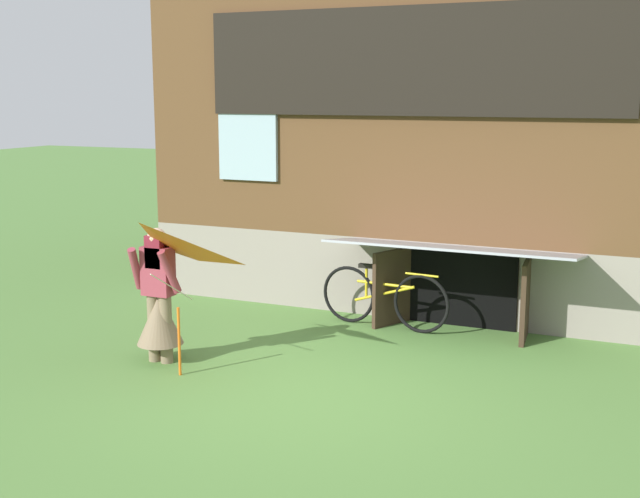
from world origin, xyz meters
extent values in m
plane|color=#56843D|center=(0.00, 0.00, 0.00)|extent=(60.00, 60.00, 0.00)
cube|color=gray|center=(0.00, 5.21, 0.53)|extent=(7.73, 4.42, 1.06)
cube|color=brown|center=(0.00, 5.21, 3.15)|extent=(7.73, 4.42, 4.17)
cube|color=black|center=(0.00, 2.96, 3.36)|extent=(5.57, 0.08, 1.36)
cube|color=#9EB7C6|center=(0.00, 2.98, 3.36)|extent=(5.41, 0.04, 1.24)
cube|color=#9EB7C6|center=(-2.30, 2.97, 2.32)|extent=(0.90, 0.06, 1.10)
cube|color=black|center=(0.80, 2.98, 0.49)|extent=(1.40, 0.03, 0.98)
cube|color=#3D2B1E|center=(-0.05, 2.70, 0.49)|extent=(0.34, 0.66, 0.98)
cube|color=#3D2B1E|center=(1.65, 2.70, 0.49)|extent=(0.13, 0.70, 0.98)
cube|color=#999EA8|center=(0.80, 2.45, 1.11)|extent=(3.03, 1.09, 0.18)
cylinder|color=#7F6B51|center=(-2.00, 0.19, 0.38)|extent=(0.14, 0.14, 0.77)
cylinder|color=#7F6B51|center=(-1.84, 0.19, 0.38)|extent=(0.14, 0.14, 0.77)
cone|color=#7F6B51|center=(-1.92, 0.19, 0.50)|extent=(0.52, 0.52, 0.58)
cube|color=#993847|center=(-1.92, 0.19, 1.04)|extent=(0.34, 0.20, 0.55)
cylinder|color=#993847|center=(-2.14, 0.09, 1.07)|extent=(0.16, 0.31, 0.51)
cylinder|color=#993847|center=(-1.70, 0.09, 1.07)|extent=(0.16, 0.31, 0.51)
cube|color=maroon|center=(-1.92, 0.13, 1.26)|extent=(0.20, 0.08, 0.36)
sphere|color=#D8AD8E|center=(-1.92, 0.19, 1.42)|extent=(0.21, 0.21, 0.21)
pyramid|color=orange|center=(-1.70, -0.45, 1.23)|extent=(1.24, 1.12, 0.54)
cylinder|color=beige|center=(-1.57, -0.06, 0.94)|extent=(0.01, 0.76, 0.45)
cylinder|color=orange|center=(-1.47, -0.11, 0.37)|extent=(0.03, 0.03, 0.75)
torus|color=black|center=(0.41, 2.46, 0.38)|extent=(0.75, 0.12, 0.75)
torus|color=black|center=(-0.61, 2.57, 0.38)|extent=(0.75, 0.12, 0.75)
cylinder|color=gold|center=(-0.10, 2.51, 0.57)|extent=(0.77, 0.11, 0.04)
cylinder|color=gold|center=(-0.10, 2.51, 0.45)|extent=(0.84, 0.12, 0.30)
cylinder|color=gold|center=(-0.35, 2.54, 0.57)|extent=(0.04, 0.04, 0.42)
cube|color=black|center=(-0.35, 2.54, 0.78)|extent=(0.20, 0.08, 0.05)
cylinder|color=gold|center=(0.41, 2.46, 0.75)|extent=(0.44, 0.07, 0.03)
camera|label=1|loc=(3.37, -7.34, 2.99)|focal=47.01mm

